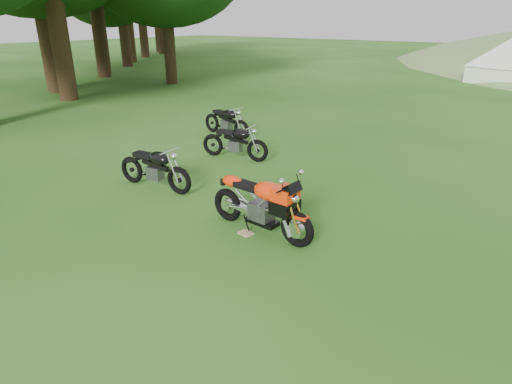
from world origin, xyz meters
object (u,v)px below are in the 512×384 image
Objects in this scene: vintage_moto_c at (226,120)px; vintage_moto_b at (235,141)px; sport_motorcycle at (260,200)px; plywood_board at (246,233)px; tent_left at (508,59)px; vintage_moto_a at (154,167)px.

vintage_moto_b is at bearing -37.97° from vintage_moto_c.
sport_motorcycle is 1.09× the size of vintage_moto_c.
tent_left reaches higher than plywood_board.
sport_motorcycle is at bearing 51.43° from plywood_board.
sport_motorcycle is 8.31× the size of plywood_board.
vintage_moto_b is 18.07m from tent_left.
sport_motorcycle is 5.92m from vintage_moto_c.
tent_left reaches higher than vintage_moto_c.
plywood_board is 3.81m from vintage_moto_b.
vintage_moto_c reaches higher than plywood_board.
sport_motorcycle is at bearing -12.11° from vintage_moto_a.
vintage_moto_c is (-4.16, 4.24, 0.43)m from plywood_board.
vintage_moto_b is (-0.02, 2.38, -0.01)m from vintage_moto_a.
vintage_moto_c is 0.62× the size of tent_left.
vintage_moto_a reaches higher than plywood_board.
plywood_board is 5.96m from vintage_moto_c.
vintage_moto_a is 1.03× the size of vintage_moto_b.
vintage_moto_b is at bearing -79.68° from tent_left.
vintage_moto_b is 2.15m from vintage_moto_c.
tent_left is (-0.20, 20.47, 0.62)m from sport_motorcycle.
vintage_moto_a is 4.17m from vintage_moto_c.
plywood_board is at bearing -40.36° from vintage_moto_c.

